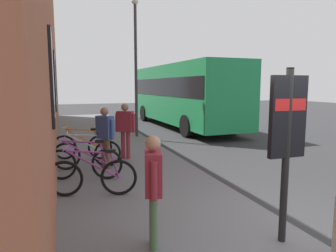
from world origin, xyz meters
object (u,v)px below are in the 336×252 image
object	(u,v)px
bicycle_beside_lamp	(82,146)
transit_info_sign	(287,128)
pedestrian_crossing_street	(125,125)
bicycle_end_of_row	(92,177)
bicycle_mid_rack	(84,163)
pedestrian_by_facade	(153,180)
street_lamp	(136,57)
city_bus	(181,92)
bicycle_leaning_wall	(88,154)
pedestrian_near_bus	(105,131)

from	to	relation	value
bicycle_beside_lamp	transit_info_sign	world-z (taller)	transit_info_sign
pedestrian_crossing_street	bicycle_beside_lamp	bearing A→B (deg)	75.26
bicycle_end_of_row	bicycle_mid_rack	world-z (taller)	same
pedestrian_by_facade	bicycle_end_of_row	bearing A→B (deg)	14.46
bicycle_end_of_row	street_lamp	distance (m)	7.80
bicycle_mid_rack	pedestrian_by_facade	distance (m)	3.50
bicycle_mid_rack	city_bus	xyz separation A→B (m)	(8.69, -5.89, 1.41)
transit_info_sign	pedestrian_crossing_street	world-z (taller)	transit_info_sign
bicycle_mid_rack	pedestrian_crossing_street	size ratio (longest dim) A/B	1.04
pedestrian_by_facade	pedestrian_crossing_street	world-z (taller)	pedestrian_crossing_street
bicycle_leaning_wall	city_bus	world-z (taller)	city_bus
city_bus	pedestrian_crossing_street	world-z (taller)	city_bus
bicycle_beside_lamp	street_lamp	world-z (taller)	street_lamp
pedestrian_crossing_street	city_bus	bearing A→B (deg)	-33.33
bicycle_leaning_wall	city_bus	bearing A→B (deg)	-36.65
street_lamp	transit_info_sign	bearing A→B (deg)	178.78
bicycle_end_of_row	bicycle_beside_lamp	world-z (taller)	same
bicycle_end_of_row	bicycle_beside_lamp	distance (m)	3.20
pedestrian_near_bus	pedestrian_by_facade	bearing A→B (deg)	-179.46
bicycle_end_of_row	pedestrian_crossing_street	distance (m)	3.20
city_bus	bicycle_beside_lamp	bearing A→B (deg)	138.88
bicycle_leaning_wall	pedestrian_near_bus	xyz separation A→B (m)	(-0.11, -0.45, 0.59)
street_lamp	bicycle_leaning_wall	bearing A→B (deg)	152.26
transit_info_sign	bicycle_leaning_wall	bearing A→B (deg)	24.92
bicycle_mid_rack	transit_info_sign	size ratio (longest dim) A/B	0.71
bicycle_beside_lamp	street_lamp	size ratio (longest dim) A/B	0.30
bicycle_leaning_wall	pedestrian_by_facade	size ratio (longest dim) A/B	1.16
transit_info_sign	pedestrian_by_facade	size ratio (longest dim) A/B	1.57
bicycle_mid_rack	bicycle_leaning_wall	bearing A→B (deg)	-8.78
bicycle_beside_lamp	city_bus	bearing A→B (deg)	-41.12
bicycle_end_of_row	transit_info_sign	distance (m)	3.76
pedestrian_near_bus	street_lamp	xyz separation A→B (m)	(4.75, -1.99, 2.37)
bicycle_end_of_row	transit_info_sign	size ratio (longest dim) A/B	0.72
bicycle_end_of_row	city_bus	bearing A→B (deg)	-30.65
transit_info_sign	bicycle_end_of_row	bearing A→B (deg)	40.73
pedestrian_crossing_street	street_lamp	bearing A→B (deg)	-18.19
bicycle_beside_lamp	pedestrian_crossing_street	xyz separation A→B (m)	(-0.32, -1.22, 0.62)
bicycle_beside_lamp	pedestrian_by_facade	xyz separation A→B (m)	(-5.45, -0.55, 0.54)
bicycle_leaning_wall	street_lamp	xyz separation A→B (m)	(4.64, -2.44, 2.96)
bicycle_end_of_row	pedestrian_by_facade	size ratio (longest dim) A/B	1.13
bicycle_end_of_row	city_bus	distance (m)	11.52
city_bus	pedestrian_crossing_street	xyz separation A→B (m)	(-6.96, 4.58, -0.79)
bicycle_beside_lamp	pedestrian_crossing_street	bearing A→B (deg)	-104.74
pedestrian_near_bus	pedestrian_by_facade	xyz separation A→B (m)	(-4.26, -0.04, -0.05)
pedestrian_by_facade	bicycle_beside_lamp	bearing A→B (deg)	5.76
street_lamp	pedestrian_crossing_street	bearing A→B (deg)	161.81
bicycle_mid_rack	pedestrian_near_bus	xyz separation A→B (m)	(0.86, -0.60, 0.59)
transit_info_sign	street_lamp	xyz separation A→B (m)	(9.46, -0.20, 1.75)
bicycle_beside_lamp	bicycle_mid_rack	bearing A→B (deg)	177.33
pedestrian_by_facade	bicycle_mid_rack	bearing A→B (deg)	10.75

